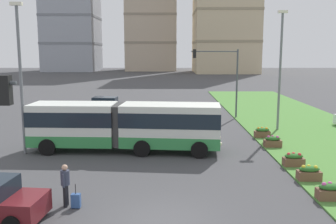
# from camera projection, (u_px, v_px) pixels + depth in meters

# --- Properties ---
(ground_plane) EXTENTS (260.00, 260.00, 0.00)m
(ground_plane) POSITION_uv_depth(u_px,v_px,m) (162.00, 222.00, 13.94)
(ground_plane) COLOR #424244
(articulated_bus) EXTENTS (11.97, 3.48, 3.00)m
(articulated_bus) POSITION_uv_depth(u_px,v_px,m) (127.00, 125.00, 23.60)
(articulated_bus) COLOR silver
(articulated_bus) RESTS_ON ground
(car_navy_sedan) EXTENTS (4.52, 2.29, 1.58)m
(car_navy_sedan) POSITION_uv_depth(u_px,v_px,m) (108.00, 105.00, 38.82)
(car_navy_sedan) COLOR #19234C
(car_navy_sedan) RESTS_ON ground
(pedestrian_crossing) EXTENTS (0.36, 0.58, 1.74)m
(pedestrian_crossing) POSITION_uv_depth(u_px,v_px,m) (67.00, 182.00, 15.26)
(pedestrian_crossing) COLOR black
(pedestrian_crossing) RESTS_ON ground
(rolling_suitcase) EXTENTS (0.37, 0.25, 0.97)m
(rolling_suitcase) POSITION_uv_depth(u_px,v_px,m) (78.00, 200.00, 15.17)
(rolling_suitcase) COLOR #335693
(rolling_suitcase) RESTS_ON ground
(flower_planter_0) EXTENTS (1.10, 0.56, 0.74)m
(flower_planter_0) POSITION_uv_depth(u_px,v_px,m) (332.00, 191.00, 15.82)
(flower_planter_0) COLOR brown
(flower_planter_0) RESTS_ON grass_median
(flower_planter_1) EXTENTS (1.10, 0.56, 0.74)m
(flower_planter_1) POSITION_uv_depth(u_px,v_px,m) (311.00, 173.00, 18.21)
(flower_planter_1) COLOR brown
(flower_planter_1) RESTS_ON grass_median
(flower_planter_2) EXTENTS (1.10, 0.56, 0.74)m
(flower_planter_2) POSITION_uv_depth(u_px,v_px,m) (295.00, 160.00, 20.45)
(flower_planter_2) COLOR brown
(flower_planter_2) RESTS_ON grass_median
(flower_planter_3) EXTENTS (1.10, 0.56, 0.74)m
(flower_planter_3) POSITION_uv_depth(u_px,v_px,m) (274.00, 142.00, 24.55)
(flower_planter_3) COLOR brown
(flower_planter_3) RESTS_ON grass_median
(flower_planter_4) EXTENTS (1.10, 0.56, 0.74)m
(flower_planter_4) POSITION_uv_depth(u_px,v_px,m) (264.00, 133.00, 27.28)
(flower_planter_4) COLOR brown
(flower_planter_4) RESTS_ON grass_median
(traffic_light_far_right) EXTENTS (4.34, 0.28, 6.38)m
(traffic_light_far_right) POSITION_uv_depth(u_px,v_px,m) (224.00, 71.00, 34.94)
(traffic_light_far_right) COLOR #474C51
(traffic_light_far_right) RESTS_ON ground
(streetlight_left) EXTENTS (0.70, 0.28, 9.02)m
(streetlight_left) POSITION_uv_depth(u_px,v_px,m) (22.00, 72.00, 22.58)
(streetlight_left) COLOR slate
(streetlight_left) RESTS_ON ground
(streetlight_median) EXTENTS (0.70, 0.28, 9.26)m
(streetlight_median) POSITION_uv_depth(u_px,v_px,m) (282.00, 66.00, 29.29)
(streetlight_median) COLOR slate
(streetlight_median) RESTS_ON ground
(apartment_tower_west) EXTENTS (15.98, 17.79, 40.95)m
(apartment_tower_west) POSITION_uv_depth(u_px,v_px,m) (73.00, 5.00, 118.47)
(apartment_tower_west) COLOR #9EA3AD
(apartment_tower_west) RESTS_ON ground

